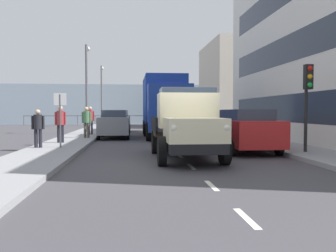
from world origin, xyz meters
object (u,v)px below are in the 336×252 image
Objects in this scene: pedestrian_by_lamp at (86,120)px; lamp_post_promenade at (87,80)px; truck_vintage_cream at (187,125)px; lorry_cargo_blue at (165,105)px; car_red_kerbside_near at (245,130)px; street_sign at (60,110)px; pedestrian_in_dark_coat at (90,118)px; pedestrian_strolling at (60,121)px; car_grey_oppositeside_0 at (114,123)px; lamp_post_far at (102,90)px; car_black_oppositeside_1 at (119,120)px; pedestrian_couple_a at (38,125)px; car_maroon_kerbside_1 at (212,124)px; traffic_light_near at (308,89)px.

pedestrian_by_lamp is 6.00m from lamp_post_promenade.
truck_vintage_cream is 10.76m from lorry_cargo_blue.
car_red_kerbside_near is at bearing -141.36° from truck_vintage_cream.
pedestrian_in_dark_coat is at bearing -91.73° from street_sign.
pedestrian_strolling is (5.26, -5.53, 0.01)m from truck_vintage_cream.
lamp_post_far is (2.03, -15.42, 2.95)m from car_grey_oppositeside_0.
truck_vintage_cream is 3.13× the size of pedestrian_in_dark_coat.
pedestrian_strolling is (2.32, 11.89, 0.29)m from car_black_oppositeside_1.
pedestrian_couple_a is 2.36m from pedestrian_strolling.
car_maroon_kerbside_1 and car_grey_oppositeside_0 have the same top height.
lorry_cargo_blue is at bearing -136.45° from pedestrian_strolling.
pedestrian_couple_a is 0.90× the size of pedestrian_by_lamp.
pedestrian_in_dark_coat reaches higher than pedestrian_by_lamp.
pedestrian_couple_a is 0.87× the size of pedestrian_in_dark_coat.
pedestrian_by_lamp is at bearing -41.95° from car_red_kerbside_near.
pedestrian_by_lamp is 5.44m from street_sign.
car_black_oppositeside_1 is at bearing -99.52° from pedestrian_by_lamp.
lamp_post_far is at bearing -88.16° from pedestrian_by_lamp.
car_red_kerbside_near is 2.84× the size of pedestrian_couple_a.
car_black_oppositeside_1 is 14.47m from pedestrian_couple_a.
lorry_cargo_blue reaches higher than pedestrian_strolling.
traffic_light_near is (-9.79, 4.97, 1.29)m from pedestrian_strolling.
truck_vintage_cream reaches higher than car_grey_oppositeside_0.
pedestrian_strolling reaches higher than pedestrian_by_lamp.
pedestrian_in_dark_coat is at bearing 91.67° from lamp_post_far.
lamp_post_promenade is (5.02, -13.94, 2.67)m from truck_vintage_cream.
car_red_kerbside_near is 2.47× the size of pedestrian_in_dark_coat.
pedestrian_in_dark_coat is 14.43m from traffic_light_near.
car_red_kerbside_near and car_grey_oppositeside_0 have the same top height.
car_black_oppositeside_1 is (2.93, -17.42, -0.28)m from truck_vintage_cream.
car_maroon_kerbside_1 is (-0.00, -6.04, -0.00)m from car_red_kerbside_near.
car_black_oppositeside_1 is 9.08m from lamp_post_far.
lorry_cargo_blue is 5.16m from pedestrian_by_lamp.
car_grey_oppositeside_0 is (3.14, 0.37, -1.18)m from lorry_cargo_blue.
car_maroon_kerbside_1 is 0.62× the size of lamp_post_promenade.
lamp_post_promenade is 11.82m from lamp_post_far.
pedestrian_strolling is at bearing -46.44° from truck_vintage_cream.
street_sign reaches higher than pedestrian_couple_a.
car_maroon_kerbside_1 is at bearing 159.48° from car_grey_oppositeside_0.
lamp_post_far reaches higher than truck_vintage_cream.
car_red_kerbside_near is 1.39× the size of traffic_light_near.
car_red_kerbside_near is 8.66m from pedestrian_strolling.
pedestrian_in_dark_coat reaches higher than car_black_oppositeside_1.
pedestrian_by_lamp is at bearing -94.22° from street_sign.
lamp_post_far is (4.96, -25.76, 2.67)m from truck_vintage_cream.
pedestrian_strolling is 0.28× the size of lamp_post_promenade.
lorry_cargo_blue is 9.04m from street_sign.
car_maroon_kerbside_1 is 8.43m from pedestrian_strolling.
lamp_post_far reaches higher than car_grey_oppositeside_0.
car_maroon_kerbside_1 is at bearing 177.03° from pedestrian_by_lamp.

